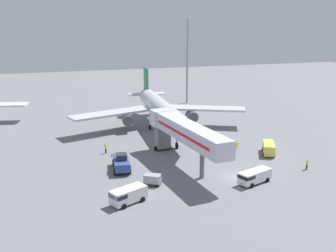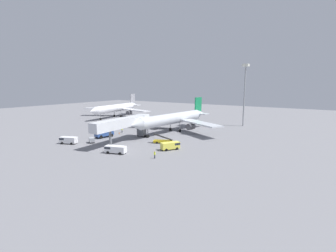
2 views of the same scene
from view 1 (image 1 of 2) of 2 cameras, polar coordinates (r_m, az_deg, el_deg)
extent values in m
plane|color=slate|center=(59.34, 9.63, -7.46)|extent=(300.00, 300.00, 0.00)
cylinder|color=silver|center=(82.25, -0.94, 2.49)|extent=(6.82, 31.88, 3.83)
cone|color=silver|center=(65.60, 2.56, -0.64)|extent=(4.09, 4.09, 3.75)
cone|color=silver|center=(100.22, -3.38, 4.82)|extent=(4.17, 6.15, 3.64)
cube|color=#147A47|center=(98.27, -3.25, 6.71)|extent=(0.79, 4.60, 6.12)
cube|color=silver|center=(98.83, -1.87, 4.81)|extent=(4.89, 3.75, 0.24)
cube|color=silver|center=(97.98, -4.50, 4.69)|extent=(4.89, 3.75, 0.24)
cube|color=silver|center=(87.70, 5.26, 2.62)|extent=(18.39, 12.53, 0.44)
cube|color=silver|center=(83.32, -8.29, 1.89)|extent=(18.89, 9.62, 0.44)
cylinder|color=#4C4C51|center=(85.92, 3.53, 1.46)|extent=(2.47, 3.07, 2.21)
cylinder|color=#4C4C51|center=(82.82, -6.02, 0.91)|extent=(2.47, 3.07, 2.21)
cylinder|color=gray|center=(71.30, 1.31, -1.67)|extent=(0.28, 0.28, 3.16)
cylinder|color=black|center=(71.75, 1.31, -2.88)|extent=(0.45, 1.13, 1.10)
cylinder|color=gray|center=(85.16, 0.22, 1.03)|extent=(0.28, 0.28, 3.16)
cylinder|color=black|center=(85.54, 0.21, 0.00)|extent=(0.45, 1.13, 1.10)
cylinder|color=gray|center=(84.22, -2.69, 0.86)|extent=(0.28, 0.28, 3.16)
cylinder|color=black|center=(84.60, -2.68, -0.18)|extent=(0.45, 1.13, 1.10)
cube|color=silver|center=(60.25, 3.16, -0.99)|extent=(4.62, 21.34, 2.70)
cube|color=red|center=(59.60, 1.86, -1.15)|extent=(1.41, 17.74, 0.44)
cube|color=silver|center=(70.08, -0.99, 1.24)|extent=(3.66, 3.06, 2.84)
cube|color=#232833|center=(71.19, -1.39, 1.66)|extent=(3.31, 0.49, 0.90)
cube|color=slate|center=(70.42, -0.78, -1.58)|extent=(2.68, 1.99, 4.16)
cylinder|color=black|center=(70.50, -1.84, -3.33)|extent=(0.36, 0.82, 0.80)
cylinder|color=black|center=(71.57, 0.27, -3.05)|extent=(0.36, 0.82, 0.80)
cylinder|color=slate|center=(57.80, 5.03, -5.49)|extent=(0.70, 0.70, 4.56)
cube|color=#2D4C8E|center=(61.53, -6.87, -5.36)|extent=(3.17, 6.26, 1.28)
cube|color=#232833|center=(60.88, -6.88, -4.49)|extent=(1.87, 2.02, 0.90)
cylinder|color=black|center=(60.01, -5.66, -6.50)|extent=(0.56, 1.15, 1.10)
cylinder|color=black|center=(59.87, -7.77, -6.62)|extent=(0.56, 1.15, 1.10)
cylinder|color=black|center=(63.64, -5.99, -5.26)|extent=(0.56, 1.15, 1.10)
cylinder|color=black|center=(63.51, -7.97, -5.37)|extent=(0.56, 1.15, 1.10)
cube|color=yellow|center=(72.10, 8.45, -2.93)|extent=(5.81, 4.22, 0.55)
cube|color=black|center=(71.73, 8.49, -1.96)|extent=(5.46, 3.47, 1.95)
cylinder|color=black|center=(70.38, 8.26, -3.59)|extent=(0.63, 0.47, 0.60)
cylinder|color=black|center=(71.40, 7.07, -3.29)|extent=(0.63, 0.47, 0.60)
cylinder|color=black|center=(73.00, 9.79, -2.99)|extent=(0.63, 0.47, 0.60)
cylinder|color=black|center=(73.98, 8.61, -2.71)|extent=(0.63, 0.47, 0.60)
cube|color=white|center=(57.55, 12.65, -7.16)|extent=(5.64, 3.38, 1.60)
cube|color=#1E232D|center=(56.14, 11.45, -7.27)|extent=(2.20, 2.32, 0.51)
cylinder|color=black|center=(56.13, 12.19, -8.53)|extent=(0.75, 0.53, 0.68)
cylinder|color=black|center=(57.21, 10.83, -8.01)|extent=(0.75, 0.53, 0.68)
cylinder|color=black|center=(58.51, 14.34, -7.69)|extent=(0.75, 0.53, 0.68)
cylinder|color=black|center=(59.55, 13.00, -7.21)|extent=(0.75, 0.53, 0.68)
cube|color=#E5DB4C|center=(70.75, 14.58, -3.11)|extent=(4.12, 5.23, 1.70)
cube|color=#1E232D|center=(72.25, 14.53, -2.43)|extent=(2.43, 2.32, 0.54)
cylinder|color=black|center=(72.40, 13.77, -3.32)|extent=(0.63, 0.76, 0.68)
cylinder|color=black|center=(72.52, 15.18, -3.38)|extent=(0.63, 0.76, 0.68)
cylinder|color=black|center=(69.47, 13.88, -4.09)|extent=(0.63, 0.76, 0.68)
cylinder|color=black|center=(69.60, 15.34, -4.15)|extent=(0.63, 0.76, 0.68)
cube|color=white|center=(50.44, -5.84, -9.99)|extent=(5.18, 3.72, 1.71)
cube|color=#1E232D|center=(49.43, -7.38, -10.09)|extent=(2.20, 2.47, 0.55)
cylinder|color=black|center=(49.30, -6.53, -11.65)|extent=(0.77, 0.60, 0.68)
cylinder|color=black|center=(50.72, -7.84, -10.91)|extent=(0.77, 0.60, 0.68)
cylinder|color=black|center=(50.90, -3.79, -10.70)|extent=(0.77, 0.60, 0.68)
cylinder|color=black|center=(52.28, -5.14, -10.02)|extent=(0.77, 0.60, 0.68)
cube|color=#38383D|center=(55.86, -2.30, -8.37)|extent=(2.70, 2.41, 0.22)
cube|color=#999EA5|center=(55.60, -2.31, -7.71)|extent=(2.70, 2.41, 1.16)
cylinder|color=black|center=(56.29, -1.32, -8.30)|extent=(0.37, 0.29, 0.36)
cylinder|color=black|center=(55.15, -1.65, -8.80)|extent=(0.37, 0.29, 0.36)
cylinder|color=black|center=(56.67, -2.93, -8.15)|extent=(0.37, 0.29, 0.36)
cylinder|color=black|center=(55.54, -3.29, -8.64)|extent=(0.37, 0.29, 0.36)
cylinder|color=#1E2333|center=(65.27, 19.70, -5.68)|extent=(0.35, 0.35, 0.85)
cylinder|color=#D8EA19|center=(65.02, 19.76, -5.05)|extent=(0.46, 0.46, 0.67)
sphere|color=tan|center=(64.87, 19.80, -4.66)|extent=(0.23, 0.23, 0.23)
cylinder|color=#1E2333|center=(69.95, -9.13, -3.62)|extent=(0.32, 0.32, 0.89)
cylinder|color=#D8EA19|center=(69.70, -9.16, -2.99)|extent=(0.43, 0.43, 0.71)
sphere|color=tan|center=(69.56, -9.18, -2.61)|extent=(0.24, 0.24, 0.24)
cube|color=black|center=(68.24, -8.24, -4.43)|extent=(0.42, 0.42, 0.03)
cone|color=orange|center=(68.14, -8.25, -4.18)|extent=(0.36, 0.36, 0.62)
cylinder|color=#93969B|center=(112.75, 2.84, 9.40)|extent=(0.56, 0.56, 23.94)
cube|color=silver|center=(112.33, 2.92, 15.75)|extent=(2.40, 2.40, 1.00)
camera|label=2|loc=(73.92, 68.75, 1.44)|focal=26.84mm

